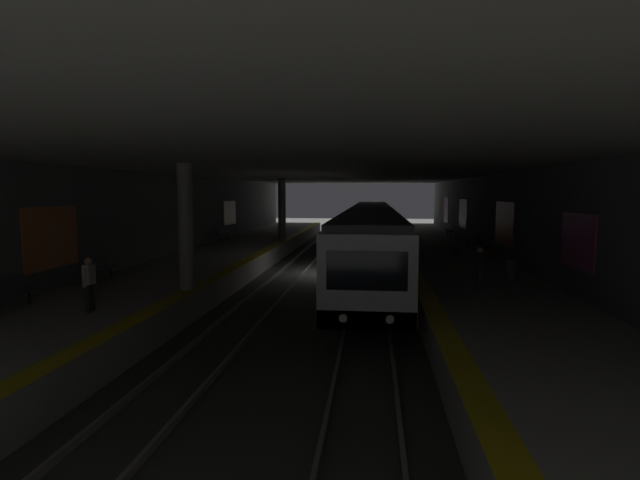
{
  "coord_description": "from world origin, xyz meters",
  "views": [
    {
      "loc": [
        -27.35,
        -2.38,
        4.55
      ],
      "look_at": [
        2.77,
        0.94,
        1.63
      ],
      "focal_mm": 27.56,
      "sensor_mm": 36.0,
      "label": 1
    }
  ],
  "objects_px": {
    "bench_left_near": "(472,240)",
    "backpack_on_floor": "(457,252)",
    "bench_left_mid": "(450,230)",
    "person_walking_mid": "(479,267)",
    "person_waiting_near": "(89,282)",
    "metro_train": "(371,231)",
    "bench_right_mid": "(100,267)",
    "pillar_far": "(282,210)",
    "trash_bin": "(510,270)",
    "pillar_near": "(186,227)",
    "bench_right_near": "(11,292)",
    "bench_right_far": "(223,234)",
    "suitcase_rolling": "(493,254)"
  },
  "relations": [
    {
      "from": "metro_train",
      "to": "suitcase_rolling",
      "type": "relative_size",
      "value": 38.44
    },
    {
      "from": "person_waiting_near",
      "to": "bench_right_near",
      "type": "bearing_deg",
      "value": 87.73
    },
    {
      "from": "bench_right_far",
      "to": "suitcase_rolling",
      "type": "xyz_separation_m",
      "value": [
        -8.39,
        -17.09,
        -0.18
      ]
    },
    {
      "from": "person_waiting_near",
      "to": "suitcase_rolling",
      "type": "relative_size",
      "value": 1.66
    },
    {
      "from": "bench_right_mid",
      "to": "bench_right_far",
      "type": "xyz_separation_m",
      "value": [
        16.21,
        0.0,
        0.0
      ]
    },
    {
      "from": "trash_bin",
      "to": "bench_left_mid",
      "type": "bearing_deg",
      "value": -2.04
    },
    {
      "from": "bench_right_mid",
      "to": "person_waiting_near",
      "type": "height_order",
      "value": "person_waiting_near"
    },
    {
      "from": "pillar_far",
      "to": "bench_left_near",
      "type": "relative_size",
      "value": 2.68
    },
    {
      "from": "bench_right_near",
      "to": "trash_bin",
      "type": "xyz_separation_m",
      "value": [
        6.57,
        -16.33,
        -0.1
      ]
    },
    {
      "from": "bench_right_near",
      "to": "suitcase_rolling",
      "type": "height_order",
      "value": "suitcase_rolling"
    },
    {
      "from": "bench_left_near",
      "to": "backpack_on_floor",
      "type": "xyz_separation_m",
      "value": [
        -3.55,
        1.5,
        -0.32
      ]
    },
    {
      "from": "metro_train",
      "to": "bench_right_mid",
      "type": "relative_size",
      "value": 22.18
    },
    {
      "from": "pillar_near",
      "to": "bench_left_near",
      "type": "height_order",
      "value": "pillar_near"
    },
    {
      "from": "bench_right_near",
      "to": "backpack_on_floor",
      "type": "height_order",
      "value": "bench_right_near"
    },
    {
      "from": "pillar_near",
      "to": "person_waiting_near",
      "type": "distance_m",
      "value": 4.15
    },
    {
      "from": "pillar_far",
      "to": "person_waiting_near",
      "type": "relative_size",
      "value": 2.8
    },
    {
      "from": "person_walking_mid",
      "to": "bench_left_near",
      "type": "bearing_deg",
      "value": -9.8
    },
    {
      "from": "person_waiting_near",
      "to": "trash_bin",
      "type": "bearing_deg",
      "value": -64.08
    },
    {
      "from": "pillar_near",
      "to": "bench_right_far",
      "type": "distance_m",
      "value": 18.2
    },
    {
      "from": "person_waiting_near",
      "to": "pillar_near",
      "type": "bearing_deg",
      "value": -23.83
    },
    {
      "from": "bench_left_mid",
      "to": "person_walking_mid",
      "type": "relative_size",
      "value": 1.09
    },
    {
      "from": "person_waiting_near",
      "to": "suitcase_rolling",
      "type": "distance_m",
      "value": 19.35
    },
    {
      "from": "trash_bin",
      "to": "metro_train",
      "type": "bearing_deg",
      "value": 24.66
    },
    {
      "from": "backpack_on_floor",
      "to": "pillar_far",
      "type": "bearing_deg",
      "value": 57.05
    },
    {
      "from": "bench_left_near",
      "to": "person_waiting_near",
      "type": "height_order",
      "value": "person_waiting_near"
    },
    {
      "from": "bench_right_near",
      "to": "bench_left_mid",
      "type": "bearing_deg",
      "value": -32.12
    },
    {
      "from": "pillar_far",
      "to": "person_walking_mid",
      "type": "relative_size",
      "value": 2.93
    },
    {
      "from": "bench_left_mid",
      "to": "person_walking_mid",
      "type": "height_order",
      "value": "person_walking_mid"
    },
    {
      "from": "backpack_on_floor",
      "to": "trash_bin",
      "type": "bearing_deg",
      "value": -174.55
    },
    {
      "from": "backpack_on_floor",
      "to": "bench_right_near",
      "type": "bearing_deg",
      "value": 133.22
    },
    {
      "from": "bench_right_near",
      "to": "person_walking_mid",
      "type": "height_order",
      "value": "person_walking_mid"
    },
    {
      "from": "person_walking_mid",
      "to": "bench_left_mid",
      "type": "bearing_deg",
      "value": -5.93
    },
    {
      "from": "metro_train",
      "to": "bench_left_near",
      "type": "relative_size",
      "value": 22.18
    },
    {
      "from": "bench_right_near",
      "to": "backpack_on_floor",
      "type": "xyz_separation_m",
      "value": [
        14.63,
        -15.57,
        -0.32
      ]
    },
    {
      "from": "pillar_far",
      "to": "person_waiting_near",
      "type": "xyz_separation_m",
      "value": [
        -22.11,
        1.58,
        -1.4
      ]
    },
    {
      "from": "bench_left_mid",
      "to": "person_waiting_near",
      "type": "distance_m",
      "value": 30.89
    },
    {
      "from": "bench_left_mid",
      "to": "person_waiting_near",
      "type": "xyz_separation_m",
      "value": [
        -27.29,
        14.46,
        0.36
      ]
    },
    {
      "from": "pillar_near",
      "to": "person_walking_mid",
      "type": "height_order",
      "value": "pillar_near"
    },
    {
      "from": "bench_right_mid",
      "to": "pillar_far",
      "type": "bearing_deg",
      "value": -13.74
    },
    {
      "from": "suitcase_rolling",
      "to": "pillar_near",
      "type": "bearing_deg",
      "value": 125.58
    },
    {
      "from": "bench_left_near",
      "to": "person_walking_mid",
      "type": "xyz_separation_m",
      "value": [
        -13.59,
        2.35,
        0.31
      ]
    },
    {
      "from": "pillar_far",
      "to": "trash_bin",
      "type": "xyz_separation_m",
      "value": [
        -15.44,
        -12.15,
        -1.85
      ]
    },
    {
      "from": "metro_train",
      "to": "bench_left_near",
      "type": "distance_m",
      "value": 6.38
    },
    {
      "from": "person_waiting_near",
      "to": "trash_bin",
      "type": "height_order",
      "value": "person_waiting_near"
    },
    {
      "from": "pillar_near",
      "to": "backpack_on_floor",
      "type": "distance_m",
      "value": 16.07
    },
    {
      "from": "trash_bin",
      "to": "person_waiting_near",
      "type": "bearing_deg",
      "value": 115.92
    },
    {
      "from": "person_waiting_near",
      "to": "bench_left_near",
      "type": "bearing_deg",
      "value": -38.35
    },
    {
      "from": "metro_train",
      "to": "pillar_near",
      "type": "bearing_deg",
      "value": 156.82
    },
    {
      "from": "bench_left_near",
      "to": "trash_bin",
      "type": "bearing_deg",
      "value": 176.38
    },
    {
      "from": "metro_train",
      "to": "person_walking_mid",
      "type": "relative_size",
      "value": 24.25
    }
  ]
}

